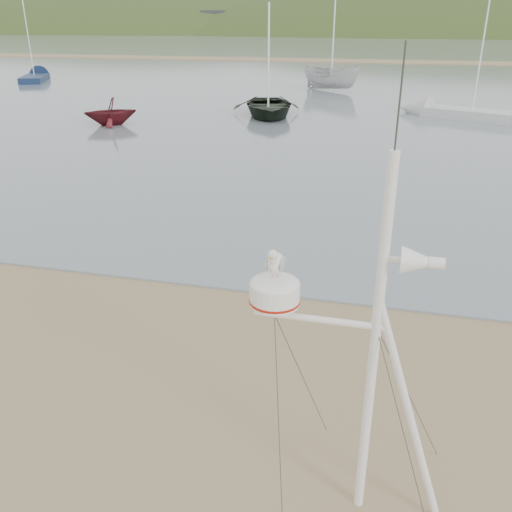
% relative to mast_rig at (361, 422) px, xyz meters
% --- Properties ---
extents(ground, '(560.00, 560.00, 0.00)m').
position_rel_mast_rig_xyz_m(ground, '(-3.85, 0.71, -1.18)').
color(ground, '#87704E').
rests_on(ground, ground).
extents(water, '(560.00, 256.00, 0.04)m').
position_rel_mast_rig_xyz_m(water, '(-3.85, 132.71, -1.16)').
color(water, slate).
rests_on(water, ground).
extents(sandbar, '(560.00, 7.00, 0.07)m').
position_rel_mast_rig_xyz_m(sandbar, '(-3.85, 70.71, -1.10)').
color(sandbar, '#87704E').
rests_on(sandbar, water).
extents(hill_ridge, '(620.00, 180.00, 80.00)m').
position_rel_mast_rig_xyz_m(hill_ridge, '(14.67, 235.71, -20.87)').
color(hill_ridge, '#2A3C18').
rests_on(hill_ridge, ground).
extents(far_cottages, '(294.40, 6.30, 8.00)m').
position_rel_mast_rig_xyz_m(far_cottages, '(-0.85, 196.71, 2.82)').
color(far_cottages, beige).
rests_on(far_cottages, ground).
extents(mast_rig, '(2.16, 2.31, 4.88)m').
position_rel_mast_rig_xyz_m(mast_rig, '(0.00, 0.00, 0.00)').
color(mast_rig, white).
rests_on(mast_rig, ground).
extents(boat_dark, '(4.01, 2.18, 5.39)m').
position_rel_mast_rig_xyz_m(boat_dark, '(-6.84, 25.51, 1.56)').
color(boat_dark, black).
rests_on(boat_dark, water).
extents(boat_red, '(2.41, 2.61, 2.59)m').
position_rel_mast_rig_xyz_m(boat_red, '(-14.07, 20.98, 0.16)').
color(boat_red, '#541319').
rests_on(boat_red, water).
extents(boat_white, '(2.52, 2.49, 4.93)m').
position_rel_mast_rig_xyz_m(boat_white, '(-4.91, 38.47, 1.32)').
color(boat_white, beige).
rests_on(boat_white, water).
extents(sailboat_blue_near, '(4.69, 7.31, 7.20)m').
position_rel_mast_rig_xyz_m(sailboat_blue_near, '(-31.71, 40.58, -0.88)').
color(sailboat_blue_near, '#132243').
rests_on(sailboat_blue_near, ground).
extents(sailboat_white_near, '(6.91, 4.22, 6.77)m').
position_rel_mast_rig_xyz_m(sailboat_white_near, '(2.46, 28.09, -0.88)').
color(sailboat_white_near, beige).
rests_on(sailboat_white_near, ground).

